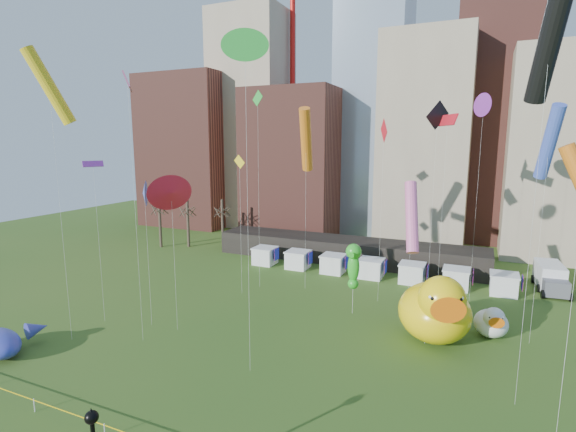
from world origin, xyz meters
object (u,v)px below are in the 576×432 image
at_px(small_duck, 492,322).
at_px(seahorse_green, 353,263).
at_px(whale_inflatable, 2,342).
at_px(box_truck, 550,277).
at_px(seahorse_purple, 427,302).
at_px(big_duck, 436,309).

bearing_deg(small_duck, seahorse_green, 169.57).
bearing_deg(whale_inflatable, small_duck, 45.62).
bearing_deg(small_duck, box_truck, 58.90).
relative_size(seahorse_green, seahorse_purple, 1.36).
distance_m(seahorse_green, whale_inflatable, 30.84).
relative_size(big_duck, seahorse_green, 1.26).
bearing_deg(big_duck, seahorse_purple, -152.33).
xyz_separation_m(seahorse_green, box_truck, (18.91, 16.11, -3.73)).
height_order(big_duck, seahorse_green, seahorse_green).
distance_m(small_duck, box_truck, 17.48).
xyz_separation_m(small_duck, whale_inflatable, (-35.94, -19.47, -0.31)).
height_order(big_duck, whale_inflatable, big_duck).
relative_size(big_duck, whale_inflatable, 1.35).
height_order(small_duck, seahorse_green, seahorse_green).
xyz_separation_m(small_duck, seahorse_purple, (-5.13, -3.69, 2.32)).
relative_size(whale_inflatable, box_truck, 0.93).
relative_size(big_duck, seahorse_purple, 1.72).
xyz_separation_m(small_duck, seahorse_green, (-12.53, 0.16, 3.88)).
bearing_deg(seahorse_green, big_duck, -26.47).
bearing_deg(seahorse_purple, big_duck, 39.54).
relative_size(seahorse_purple, box_truck, 0.73).
relative_size(big_duck, box_truck, 1.26).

